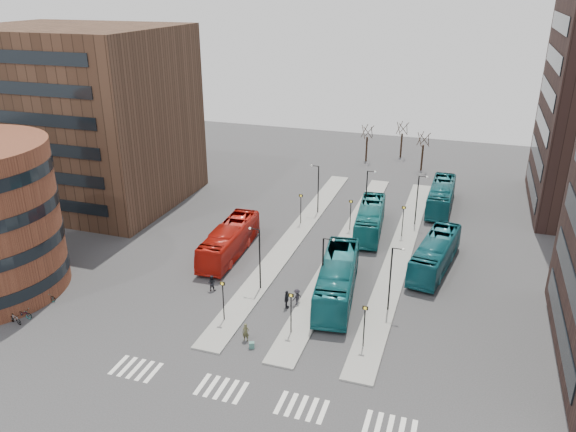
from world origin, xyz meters
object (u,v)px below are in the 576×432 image
(teal_bus_d, at_px, (441,196))
(bicycle_mid, at_px, (15,319))
(traveller, at_px, (246,332))
(commuter_c, at_px, (297,297))
(commuter_b, at_px, (287,299))
(red_bus, at_px, (229,240))
(teal_bus_b, at_px, (370,219))
(commuter_a, at_px, (212,283))
(teal_bus_c, at_px, (435,254))
(bicycle_near, at_px, (23,314))
(bicycle_far, at_px, (47,297))
(suitcase, at_px, (252,345))
(teal_bus_a, at_px, (337,279))

(teal_bus_d, bearing_deg, bicycle_mid, -128.91)
(traveller, xyz_separation_m, commuter_c, (2.22, 6.58, -0.01))
(commuter_b, bearing_deg, bicycle_mid, 113.64)
(red_bus, relative_size, teal_bus_d, 1.00)
(red_bus, relative_size, traveller, 7.60)
(teal_bus_d, bearing_deg, commuter_b, -110.12)
(traveller, distance_m, bicycle_mid, 19.84)
(red_bus, height_order, teal_bus_b, red_bus)
(traveller, distance_m, commuter_a, 8.87)
(teal_bus_b, distance_m, commuter_a, 21.36)
(teal_bus_c, height_order, bicycle_near, teal_bus_c)
(traveller, xyz_separation_m, bicycle_far, (-19.45, -0.06, -0.32))
(commuter_a, relative_size, bicycle_near, 0.91)
(traveller, bearing_deg, suitcase, -50.50)
(suitcase, xyz_separation_m, commuter_c, (1.40, 7.36, 0.50))
(bicycle_far, bearing_deg, suitcase, -97.41)
(red_bus, distance_m, commuter_a, 7.69)
(commuter_a, bearing_deg, teal_bus_c, -159.59)
(traveller, bearing_deg, bicycle_mid, -175.54)
(traveller, relative_size, bicycle_near, 0.90)
(teal_bus_c, relative_size, commuter_a, 7.45)
(teal_bus_b, distance_m, bicycle_mid, 37.69)
(red_bus, bearing_deg, teal_bus_a, -22.97)
(commuter_c, bearing_deg, commuter_a, -60.11)
(teal_bus_a, relative_size, bicycle_mid, 8.65)
(red_bus, relative_size, teal_bus_b, 1.02)
(bicycle_near, bearing_deg, bicycle_far, -6.27)
(suitcase, xyz_separation_m, bicycle_mid, (-20.27, -3.12, 0.18))
(suitcase, bearing_deg, traveller, 114.14)
(teal_bus_c, bearing_deg, suitcase, -115.47)
(red_bus, height_order, commuter_b, red_bus)
(red_bus, distance_m, teal_bus_a, 13.74)
(teal_bus_c, height_order, commuter_c, teal_bus_c)
(red_bus, bearing_deg, commuter_c, -39.23)
(commuter_a, distance_m, bicycle_mid, 16.89)
(bicycle_near, bearing_deg, traveller, -87.43)
(teal_bus_a, bearing_deg, traveller, -127.49)
(teal_bus_a, relative_size, bicycle_far, 7.30)
(suitcase, bearing_deg, bicycle_mid, 166.52)
(teal_bus_c, xyz_separation_m, bicycle_far, (-32.73, -17.65, -1.17))
(suitcase, bearing_deg, bicycle_near, 164.10)
(commuter_a, distance_m, bicycle_far, 14.85)
(teal_bus_b, xyz_separation_m, commuter_c, (-3.15, -17.86, -0.84))
(red_bus, bearing_deg, commuter_b, -44.26)
(bicycle_near, bearing_deg, teal_bus_a, -70.14)
(commuter_c, bearing_deg, bicycle_near, -37.19)
(suitcase, bearing_deg, commuter_c, 56.96)
(commuter_c, bearing_deg, teal_bus_c, 163.78)
(teal_bus_b, height_order, teal_bus_c, teal_bus_c)
(teal_bus_a, distance_m, teal_bus_d, 26.68)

